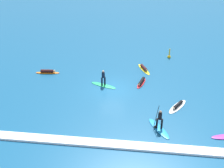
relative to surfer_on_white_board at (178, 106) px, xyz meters
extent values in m
plane|color=navy|center=(-6.44, 2.81, -0.12)|extent=(120.00, 120.00, 0.00)
ellipsoid|color=white|center=(0.00, 0.00, -0.08)|extent=(2.20, 2.87, 0.07)
cylinder|color=black|center=(0.03, 0.04, 0.10)|extent=(1.03, 1.39, 0.29)
sphere|color=beige|center=(-0.43, -0.67, 0.12)|extent=(0.29, 0.29, 0.21)
ellipsoid|color=#1E8CD1|center=(-1.83, -3.53, -0.08)|extent=(2.07, 2.91, 0.08)
cylinder|color=black|center=(-1.63, -3.53, 0.41)|extent=(0.23, 0.23, 0.91)
cylinder|color=black|center=(-2.02, -3.52, 0.41)|extent=(0.23, 0.23, 0.91)
cylinder|color=black|center=(-1.83, -3.53, 1.16)|extent=(0.42, 0.42, 0.58)
sphere|color=#A37556|center=(-1.83, -3.53, 1.55)|extent=(0.28, 0.28, 0.21)
cylinder|color=black|center=(-2.12, -3.52, 1.03)|extent=(0.38, 0.24, 2.11)
cube|color=black|center=(-2.12, -3.52, 0.02)|extent=(0.20, 0.15, 0.32)
ellipsoid|color=red|center=(-3.43, 4.25, -0.07)|extent=(1.22, 2.64, 0.10)
cylinder|color=black|center=(-3.42, 4.30, 0.14)|extent=(0.72, 1.62, 0.33)
sphere|color=brown|center=(-3.66, 3.41, 0.16)|extent=(0.29, 0.29, 0.24)
ellipsoid|color=orange|center=(-14.26, 5.48, -0.07)|extent=(2.79, 0.81, 0.11)
cylinder|color=#381414|center=(-14.31, 5.48, 0.16)|extent=(1.47, 0.48, 0.35)
sphere|color=tan|center=(-13.47, 5.55, 0.18)|extent=(0.27, 0.27, 0.25)
ellipsoid|color=yellow|center=(-3.23, 7.79, -0.09)|extent=(1.79, 3.14, 0.07)
cylinder|color=#381414|center=(-3.25, 7.84, 0.12)|extent=(0.88, 1.44, 0.34)
sphere|color=brown|center=(-2.92, 7.07, 0.14)|extent=(0.32, 0.32, 0.24)
ellipsoid|color=#23B266|center=(-7.42, 3.28, -0.08)|extent=(2.95, 1.71, 0.08)
cylinder|color=black|center=(-7.28, 3.39, 0.40)|extent=(0.24, 0.24, 0.89)
cylinder|color=black|center=(-7.55, 3.18, 0.40)|extent=(0.24, 0.24, 0.89)
cylinder|color=black|center=(-7.42, 3.28, 1.14)|extent=(0.43, 0.43, 0.59)
sphere|color=#A37556|center=(-7.42, 3.28, 1.54)|extent=(0.28, 0.28, 0.21)
sphere|color=yellow|center=(-0.02, 11.86, -0.01)|extent=(0.44, 0.44, 0.44)
cylinder|color=yellow|center=(-0.02, 11.86, 0.49)|extent=(0.14, 0.14, 1.22)
cube|color=white|center=(-6.44, -5.96, -0.03)|extent=(21.66, 0.90, 0.18)
camera|label=1|loc=(-3.52, -21.83, 13.72)|focal=43.82mm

